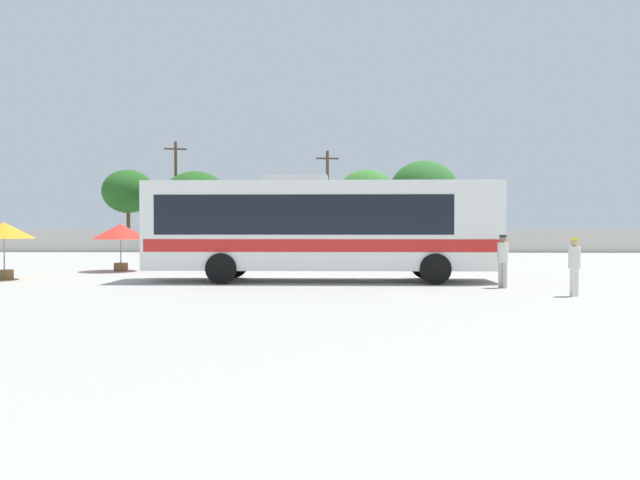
% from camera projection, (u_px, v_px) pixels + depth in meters
% --- Properties ---
extents(ground_plane, '(300.00, 300.00, 0.00)m').
position_uv_depth(ground_plane, '(304.00, 263.00, 32.34)').
color(ground_plane, '#A3A099').
extents(perimeter_wall, '(80.00, 0.30, 1.70)m').
position_uv_depth(perimeter_wall, '(315.00, 241.00, 46.93)').
color(perimeter_wall, beige).
rests_on(perimeter_wall, ground_plane).
extents(coach_bus_white_red, '(12.25, 2.76, 3.72)m').
position_uv_depth(coach_bus_white_red, '(318.00, 225.00, 21.53)').
color(coach_bus_white_red, white).
rests_on(coach_bus_white_red, ground_plane).
extents(attendant_by_bus_door, '(0.47, 0.47, 1.66)m').
position_uv_depth(attendant_by_bus_door, '(503.00, 258.00, 19.09)').
color(attendant_by_bus_door, '#B7B2A8').
rests_on(attendant_by_bus_door, ground_plane).
extents(passenger_waiting_on_apron, '(0.44, 0.44, 1.61)m').
position_uv_depth(passenger_waiting_on_apron, '(574.00, 263.00, 16.75)').
color(passenger_waiting_on_apron, silver).
rests_on(passenger_waiting_on_apron, ground_plane).
extents(vendor_umbrella_near_gate_red, '(2.42, 2.42, 2.06)m').
position_uv_depth(vendor_umbrella_near_gate_red, '(121.00, 232.00, 26.44)').
color(vendor_umbrella_near_gate_red, gray).
rests_on(vendor_umbrella_near_gate_red, ground_plane).
extents(vendor_umbrella_secondary_orange, '(2.13, 2.13, 2.09)m').
position_uv_depth(vendor_umbrella_secondary_orange, '(4.00, 232.00, 22.06)').
color(vendor_umbrella_secondary_orange, gray).
rests_on(vendor_umbrella_secondary_orange, ground_plane).
extents(parked_car_leftmost_grey, '(4.38, 2.02, 1.51)m').
position_uv_depth(parked_car_leftmost_grey, '(177.00, 243.00, 44.71)').
color(parked_car_leftmost_grey, slate).
rests_on(parked_car_leftmost_grey, ground_plane).
extents(parked_car_second_dark_blue, '(4.23, 2.26, 1.46)m').
position_uv_depth(parked_car_second_dark_blue, '(253.00, 243.00, 44.17)').
color(parked_car_second_dark_blue, navy).
rests_on(parked_car_second_dark_blue, ground_plane).
extents(parked_car_third_white, '(4.67, 2.29, 1.41)m').
position_uv_depth(parked_car_third_white, '(337.00, 244.00, 43.60)').
color(parked_car_third_white, silver).
rests_on(parked_car_third_white, ground_plane).
extents(utility_pole_near, '(1.80, 0.28, 7.99)m').
position_uv_depth(utility_pole_near, '(327.00, 199.00, 48.43)').
color(utility_pole_near, '#4C3823').
rests_on(utility_pole_near, ground_plane).
extents(utility_pole_far, '(1.78, 0.51, 8.94)m').
position_uv_depth(utility_pole_far, '(176.00, 194.00, 50.00)').
color(utility_pole_far, '#4C3823').
rests_on(utility_pole_far, ground_plane).
extents(roadside_tree_left, '(4.48, 4.48, 6.99)m').
position_uv_depth(roadside_tree_left, '(128.00, 192.00, 53.55)').
color(roadside_tree_left, brown).
rests_on(roadside_tree_left, ground_plane).
extents(roadside_tree_midleft, '(5.47, 5.47, 6.46)m').
position_uv_depth(roadside_tree_midleft, '(195.00, 200.00, 49.34)').
color(roadside_tree_midleft, brown).
rests_on(roadside_tree_midleft, ground_plane).
extents(roadside_tree_midright, '(5.01, 5.01, 6.74)m').
position_uv_depth(roadside_tree_midright, '(367.00, 195.00, 51.01)').
color(roadside_tree_midright, brown).
rests_on(roadside_tree_midright, ground_plane).
extents(roadside_tree_right, '(5.86, 5.86, 7.72)m').
position_uv_depth(roadside_tree_right, '(424.00, 189.00, 53.02)').
color(roadside_tree_right, brown).
rests_on(roadside_tree_right, ground_plane).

